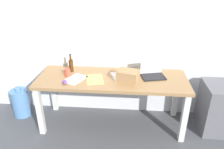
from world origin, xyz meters
The scene contains 13 objects.
ground_plane centered at (0.00, 0.00, 0.00)m, with size 8.00×8.00×0.00m, color #515459.
back_wall centered at (0.00, 0.40, 1.30)m, with size 5.20×0.08×2.60m, color white.
desk centered at (0.00, 0.00, 0.64)m, with size 1.97×0.68×0.74m.
laptop_right centered at (0.53, 0.09, 0.79)m, with size 0.34×0.28×0.22m.
beer_bottle centered at (-0.58, 0.16, 0.83)m, with size 0.06×0.06×0.26m.
computer_mouse centered at (-0.58, -0.20, 0.75)m, with size 0.06×0.10×0.03m, color #724799.
cardboard_box centered at (0.21, -0.06, 0.81)m, with size 0.26×0.19×0.14m, color tan.
coffee_mug centered at (-0.60, 0.02, 0.78)m, with size 0.08×0.08×0.10m, color #D84C38.
paper_yellow_folder centered at (-0.22, -0.06, 0.74)m, with size 0.21×0.30×0.00m, color #F4E06B.
paper_sheet_front_left centered at (-0.47, -0.07, 0.74)m, with size 0.21×0.30×0.00m, color white.
paper_sheet_near_back centered at (0.11, 0.05, 0.74)m, with size 0.21×0.30×0.00m, color white.
water_cooler_jug centered at (-1.39, 0.10, 0.21)m, with size 0.26×0.26×0.47m.
filing_cabinet centered at (1.42, 0.01, 0.34)m, with size 0.40×0.48×0.68m, color slate.
Camera 1 is at (0.21, -2.52, 2.01)m, focal length 34.59 mm.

